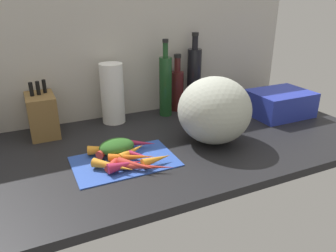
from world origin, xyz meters
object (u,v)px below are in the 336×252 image
(carrot_6, at_px, (136,165))
(dish_rack, at_px, (280,103))
(carrot_9, at_px, (132,151))
(bottle_1, at_px, (177,89))
(carrot_7, at_px, (112,149))
(carrot_8, at_px, (139,143))
(carrot_11, at_px, (125,165))
(carrot_0, at_px, (119,157))
(carrot_2, at_px, (157,159))
(carrot_3, at_px, (133,154))
(carrot_4, at_px, (111,147))
(bottle_0, at_px, (166,85))
(winter_squash, at_px, (214,110))
(carrot_1, at_px, (113,166))
(paper_towel_roll, at_px, (112,94))
(cutting_board, at_px, (125,161))
(knife_block, at_px, (42,115))
(bottle_2, at_px, (194,78))
(carrot_10, at_px, (132,157))
(carrot_5, at_px, (148,167))

(carrot_6, distance_m, dish_rack, 0.84)
(carrot_9, height_order, bottle_1, bottle_1)
(carrot_7, xyz_separation_m, carrot_8, (0.11, 0.01, -0.00))
(carrot_9, bearing_deg, carrot_11, -121.61)
(carrot_0, distance_m, carrot_9, 0.06)
(carrot_2, distance_m, carrot_3, 0.09)
(carrot_4, distance_m, bottle_0, 0.46)
(winter_squash, relative_size, bottle_0, 0.79)
(carrot_0, relative_size, carrot_7, 1.05)
(carrot_1, bearing_deg, paper_towel_roll, 73.35)
(carrot_0, bearing_deg, winter_squash, 2.01)
(carrot_6, xyz_separation_m, paper_towel_roll, (0.06, 0.47, 0.11))
(cutting_board, bearing_deg, bottle_1, 45.15)
(carrot_1, relative_size, carrot_2, 1.35)
(carrot_4, height_order, carrot_9, carrot_9)
(carrot_2, xyz_separation_m, bottle_0, (0.24, 0.44, 0.12))
(winter_squash, bearing_deg, knife_block, 149.52)
(carrot_3, height_order, carrot_11, carrot_11)
(carrot_7, distance_m, winter_squash, 0.42)
(carrot_0, distance_m, bottle_2, 0.67)
(knife_block, bearing_deg, carrot_4, -53.42)
(cutting_board, height_order, carrot_1, carrot_1)
(carrot_4, distance_m, carrot_10, 0.12)
(carrot_1, xyz_separation_m, carrot_3, (0.09, 0.05, 0.00))
(carrot_1, distance_m, carrot_6, 0.07)
(carrot_6, distance_m, carrot_11, 0.04)
(carrot_5, relative_size, carrot_9, 1.32)
(carrot_0, distance_m, bottle_1, 0.60)
(dish_rack, bearing_deg, cutting_board, -170.49)
(carrot_5, relative_size, winter_squash, 0.60)
(carrot_5, distance_m, bottle_1, 0.63)
(carrot_2, distance_m, carrot_4, 0.20)
(carrot_2, distance_m, winter_squash, 0.31)
(carrot_1, xyz_separation_m, carrot_6, (0.07, -0.02, -0.00))
(carrot_1, bearing_deg, bottle_0, 47.91)
(carrot_0, bearing_deg, carrot_7, 97.09)
(carrot_2, height_order, bottle_2, bottle_2)
(carrot_5, bearing_deg, carrot_3, 99.65)
(carrot_8, relative_size, dish_rack, 0.45)
(carrot_5, xyz_separation_m, carrot_6, (-0.04, 0.02, 0.00))
(winter_squash, xyz_separation_m, paper_towel_roll, (-0.30, 0.37, 0.00))
(carrot_10, distance_m, paper_towel_roll, 0.43)
(carrot_8, height_order, dish_rack, dish_rack)
(carrot_6, xyz_separation_m, carrot_11, (-0.03, 0.01, 0.00))
(cutting_board, height_order, knife_block, knife_block)
(carrot_1, relative_size, dish_rack, 0.53)
(carrot_5, bearing_deg, carrot_10, 112.21)
(carrot_7, relative_size, knife_block, 0.76)
(carrot_7, height_order, carrot_9, carrot_7)
(carrot_5, relative_size, dish_rack, 0.61)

